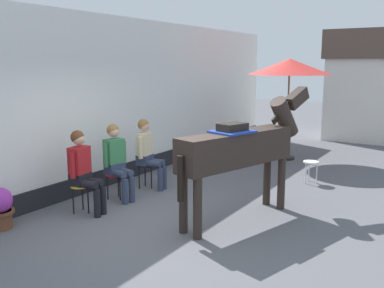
% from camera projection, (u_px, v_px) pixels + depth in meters
% --- Properties ---
extents(ground_plane, '(40.00, 40.00, 0.00)m').
position_uv_depth(ground_plane, '(253.00, 181.00, 9.15)').
color(ground_plane, '#56565B').
extents(pub_facade_wall, '(0.34, 14.00, 3.40)m').
position_uv_depth(pub_facade_wall, '(112.00, 109.00, 8.95)').
color(pub_facade_wall, white).
rests_on(pub_facade_wall, ground_plane).
extents(distant_cottage, '(3.40, 2.60, 3.50)m').
position_uv_depth(distant_cottage, '(384.00, 84.00, 13.90)').
color(distant_cottage, silver).
rests_on(distant_cottage, ground_plane).
extents(seated_visitor_near, '(0.61, 0.49, 1.39)m').
position_uv_depth(seated_visitor_near, '(83.00, 168.00, 7.08)').
color(seated_visitor_near, gold).
rests_on(seated_visitor_near, ground_plane).
extents(seated_visitor_middle, '(0.61, 0.48, 1.39)m').
position_uv_depth(seated_visitor_middle, '(117.00, 158.00, 7.79)').
color(seated_visitor_middle, red).
rests_on(seated_visitor_middle, ground_plane).
extents(seated_visitor_far, '(0.61, 0.48, 1.39)m').
position_uv_depth(seated_visitor_far, '(148.00, 150.00, 8.52)').
color(seated_visitor_far, black).
rests_on(seated_visitor_far, ground_plane).
extents(saddled_horse_center, '(1.10, 2.92, 2.06)m').
position_uv_depth(saddled_horse_center, '(242.00, 148.00, 6.78)').
color(saddled_horse_center, '#2D231E').
rests_on(saddled_horse_center, ground_plane).
extents(cafe_parasol, '(2.10, 2.10, 2.58)m').
position_uv_depth(cafe_parasol, '(290.00, 67.00, 10.88)').
color(cafe_parasol, black).
rests_on(cafe_parasol, ground_plane).
extents(spare_stool_white, '(0.32, 0.32, 0.46)m').
position_uv_depth(spare_stool_white, '(311.00, 164.00, 8.97)').
color(spare_stool_white, white).
rests_on(spare_stool_white, ground_plane).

